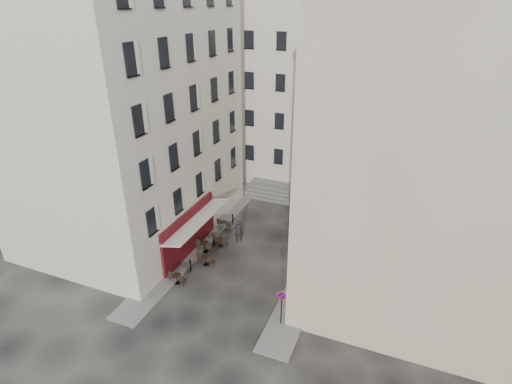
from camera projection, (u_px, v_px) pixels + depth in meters
The scene contains 18 objects.
ground at pixel (239, 273), 27.71m from camera, with size 90.00×90.00×0.00m, color black.
sidewalk_left at pixel (209, 232), 32.53m from camera, with size 2.00×22.00×0.12m, color slate.
sidewalk_right at pixel (313, 263), 28.68m from camera, with size 2.00×18.00×0.12m, color slate.
building_left at pixel (123, 103), 29.26m from camera, with size 12.20×16.20×20.60m.
building_right at pixel (426, 150), 23.06m from camera, with size 12.20×14.20×18.60m.
building_back at pixel (306, 87), 39.87m from camera, with size 18.20×10.20×18.60m.
cafe_storefront at pixel (190, 231), 29.18m from camera, with size 1.74×7.30×3.50m.
stone_steps at pixel (293, 194), 38.04m from camera, with size 9.00×3.15×0.80m.
bollard_near at pixel (190, 265), 27.73m from camera, with size 0.12×0.12×0.98m.
bollard_mid at pixel (214, 240), 30.66m from camera, with size 0.12×0.12×0.98m.
bollard_far at pixel (233, 219), 33.58m from camera, with size 0.12×0.12×0.98m.
no_parking_sign at pixel (281, 302), 22.56m from camera, with size 0.55×0.16×2.46m.
bistro_table_a at pixel (177, 278), 26.56m from camera, with size 1.23×0.58×0.86m.
bistro_table_b at pixel (206, 260), 28.38m from camera, with size 1.33×0.62×0.94m.
bistro_table_c at pixel (205, 246), 29.88m from camera, with size 1.41×0.66×0.99m.
bistro_table_d at pixel (221, 242), 30.57m from camera, with size 1.19×0.56×0.84m.
bistro_table_e at pixel (224, 224), 32.92m from camera, with size 1.23×0.58×0.87m.
pedestrian at pixel (239, 231), 31.12m from camera, with size 0.66×0.43×1.80m, color #232227.
Camera 1 is at (9.48, -20.42, 17.15)m, focal length 28.00 mm.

